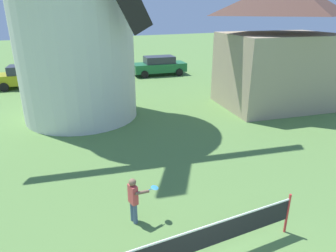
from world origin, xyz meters
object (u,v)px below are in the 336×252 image
(parked_car_blue, at_px, (98,70))
(chapel, at_px, (281,47))
(parked_car_mustard, at_px, (28,76))
(parked_car_green, at_px, (159,65))
(tennis_net, at_px, (207,237))
(player_far, at_px, (134,198))

(parked_car_blue, bearing_deg, chapel, -53.93)
(parked_car_mustard, relative_size, parked_car_green, 0.99)
(tennis_net, distance_m, player_far, 2.19)
(tennis_net, relative_size, parked_car_green, 1.03)
(parked_car_mustard, bearing_deg, tennis_net, -80.89)
(parked_car_mustard, bearing_deg, player_far, -83.08)
(parked_car_green, bearing_deg, parked_car_mustard, -179.57)
(tennis_net, xyz_separation_m, player_far, (-0.98, 1.96, 0.05))
(parked_car_mustard, xyz_separation_m, parked_car_green, (10.11, 0.08, 0.00))
(player_far, xyz_separation_m, parked_car_blue, (2.91, 17.20, 0.08))
(player_far, relative_size, parked_car_green, 0.28)
(tennis_net, relative_size, player_far, 3.61)
(player_far, bearing_deg, parked_car_green, 64.79)
(parked_car_blue, height_order, chapel, chapel)
(tennis_net, bearing_deg, player_far, 116.54)
(chapel, bearing_deg, parked_car_green, 104.13)
(parked_car_green, bearing_deg, tennis_net, -110.36)
(parked_car_mustard, xyz_separation_m, parked_car_blue, (4.98, 0.18, -0.00))
(parked_car_mustard, height_order, parked_car_green, same)
(chapel, bearing_deg, parked_car_blue, 126.07)
(parked_car_blue, bearing_deg, tennis_net, -95.78)
(tennis_net, bearing_deg, parked_car_green, 69.64)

